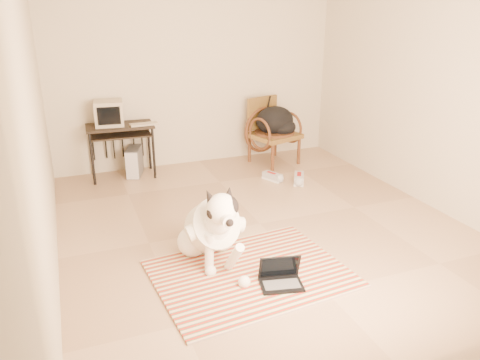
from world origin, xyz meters
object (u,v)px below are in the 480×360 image
dog (212,229)px  computer_desk (120,133)px  pc_tower (134,162)px  crt_monitor (109,113)px  backpack (276,122)px  rattan_chair (272,131)px  laptop (281,277)px

dog → computer_desk: size_ratio=1.31×
pc_tower → computer_desk: bearing=-176.0°
crt_monitor → backpack: size_ratio=0.72×
computer_desk → backpack: bearing=-5.4°
dog → rattan_chair: 2.91m
computer_desk → rattan_chair: (2.10, -0.14, -0.14)m
dog → rattan_chair: size_ratio=1.23×
laptop → backpack: (1.31, 2.89, 0.53)m
laptop → rattan_chair: rattan_chair is taller
computer_desk → pc_tower: bearing=4.0°
dog → rattan_chair: rattan_chair is taller
computer_desk → rattan_chair: bearing=-3.8°
crt_monitor → backpack: (2.25, -0.25, -0.25)m
dog → crt_monitor: bearing=101.8°
crt_monitor → pc_tower: 0.72m
rattan_chair → backpack: rattan_chair is taller
dog → laptop: bearing=-54.8°
backpack → laptop: bearing=-114.5°
computer_desk → pc_tower: size_ratio=1.98×
computer_desk → crt_monitor: crt_monitor is taller
dog → backpack: bearing=53.5°
laptop → computer_desk: (-0.82, 3.09, 0.53)m
dog → backpack: (1.71, 2.32, 0.28)m
pc_tower → rattan_chair: (1.95, -0.15, 0.27)m
dog → laptop: size_ratio=2.94×
crt_monitor → rattan_chair: 2.25m
laptop → dog: bearing=125.2°
dog → crt_monitor: size_ratio=2.91×
pc_tower → crt_monitor: bearing=171.5°
pc_tower → dog: bearing=-83.9°
computer_desk → rattan_chair: size_ratio=0.94×
rattan_chair → dog: bearing=-125.1°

